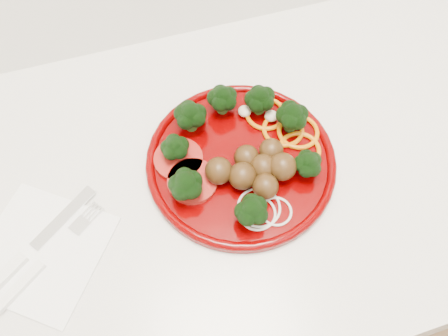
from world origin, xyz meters
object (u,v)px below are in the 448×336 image
object	(u,v)px
knife	(21,259)
fork	(33,273)
plate	(240,157)
napkin	(41,251)

from	to	relation	value
knife	fork	world-z (taller)	knife
plate	knife	world-z (taller)	plate
plate	napkin	xyz separation A→B (m)	(-0.31, -0.05, -0.02)
fork	plate	bearing A→B (deg)	-21.80
napkin	knife	bearing A→B (deg)	-166.50
fork	napkin	bearing A→B (deg)	33.31
plate	knife	distance (m)	0.34
knife	plate	bearing A→B (deg)	-26.35
napkin	knife	world-z (taller)	knife
napkin	knife	distance (m)	0.03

